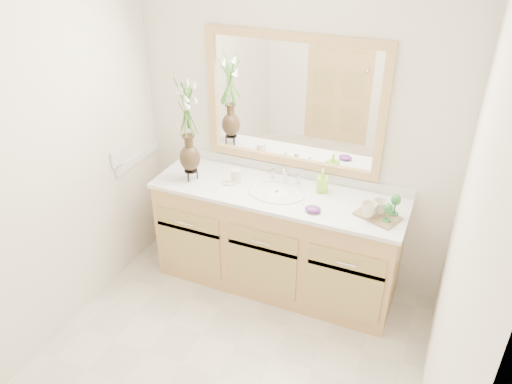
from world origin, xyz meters
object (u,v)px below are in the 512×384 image
at_px(tumbler, 236,175).
at_px(soap_bottle, 322,182).
at_px(flower_vase, 187,116).
at_px(tray, 377,216).

height_order(tumbler, soap_bottle, soap_bottle).
bearing_deg(flower_vase, tumbler, 17.06).
xyz_separation_m(flower_vase, tray, (1.38, 0.02, -0.49)).
relative_size(soap_bottle, tray, 0.56).
relative_size(tumbler, soap_bottle, 0.64).
relative_size(tumbler, tray, 0.36).
xyz_separation_m(tumbler, tray, (1.06, -0.07, -0.04)).
xyz_separation_m(tumbler, soap_bottle, (0.63, 0.11, 0.03)).
bearing_deg(tray, soap_bottle, 178.63).
bearing_deg(soap_bottle, tray, -43.60).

